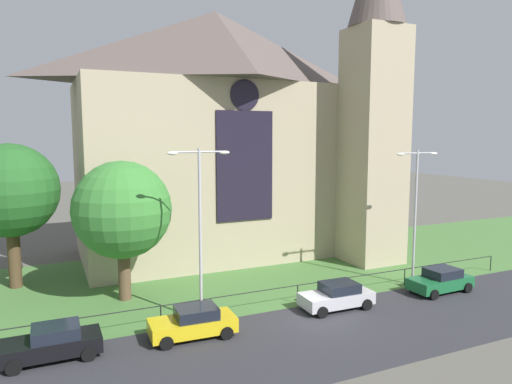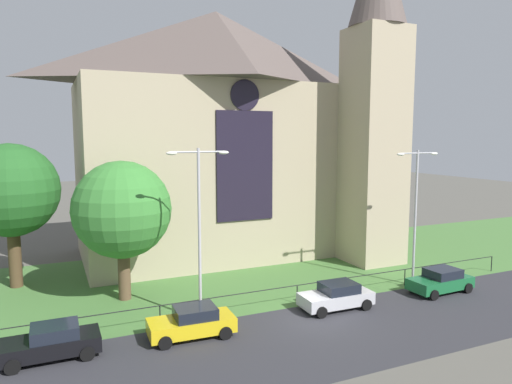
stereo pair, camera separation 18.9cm
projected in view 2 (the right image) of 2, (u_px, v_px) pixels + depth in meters
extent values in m
plane|color=#56544C|center=(243.00, 271.00, 34.25)|extent=(160.00, 160.00, 0.00)
cube|color=#2D2D33|center=(335.00, 333.00, 23.37)|extent=(120.00, 8.00, 0.01)
cube|color=#477538|center=(254.00, 278.00, 32.43)|extent=(120.00, 20.00, 0.01)
cube|color=tan|center=(217.00, 170.00, 39.43)|extent=(22.00, 12.00, 14.00)
pyramid|color=#594C47|center=(216.00, 49.00, 38.25)|extent=(22.00, 12.00, 6.00)
cube|color=black|center=(245.00, 166.00, 33.87)|extent=(4.40, 0.16, 8.00)
cylinder|color=black|center=(245.00, 95.00, 33.26)|extent=(2.20, 0.15, 2.20)
cube|color=tan|center=(374.00, 148.00, 36.00)|extent=(4.00, 4.00, 18.00)
cylinder|color=black|center=(297.00, 285.00, 27.46)|extent=(32.63, 0.05, 0.05)
cylinder|color=black|center=(160.00, 316.00, 24.21)|extent=(0.06, 0.07, 1.10)
cylinder|color=black|center=(297.00, 294.00, 27.53)|extent=(0.06, 0.07, 1.10)
cylinder|color=black|center=(405.00, 277.00, 30.84)|extent=(0.07, 0.07, 1.10)
cylinder|color=black|center=(492.00, 264.00, 34.15)|extent=(0.06, 0.07, 1.10)
cylinder|color=#4C3823|center=(15.00, 256.00, 30.43)|extent=(0.80, 0.80, 4.15)
sphere|color=#235B23|center=(11.00, 190.00, 29.91)|extent=(6.05, 6.05, 6.05)
cylinder|color=brown|center=(124.00, 272.00, 28.14)|extent=(0.74, 0.74, 3.34)
sphere|color=#387F33|center=(122.00, 209.00, 27.69)|extent=(5.83, 5.83, 5.83)
cylinder|color=#B2B2B7|center=(199.00, 236.00, 24.52)|extent=(0.16, 0.16, 9.26)
cylinder|color=#B2B2B7|center=(185.00, 152.00, 23.72)|extent=(1.40, 0.10, 0.10)
cylinder|color=#B2B2B7|center=(211.00, 152.00, 24.28)|extent=(1.40, 0.10, 0.10)
ellipsoid|color=white|center=(172.00, 153.00, 23.44)|extent=(0.57, 0.26, 0.20)
ellipsoid|color=white|center=(224.00, 152.00, 24.57)|extent=(0.57, 0.26, 0.20)
cylinder|color=#B2B2B7|center=(415.00, 219.00, 30.52)|extent=(0.16, 0.16, 8.98)
cylinder|color=#B2B2B7|center=(409.00, 153.00, 29.73)|extent=(1.40, 0.10, 0.10)
cylinder|color=#B2B2B7|center=(426.00, 153.00, 30.30)|extent=(1.40, 0.10, 0.10)
ellipsoid|color=white|center=(401.00, 154.00, 29.45)|extent=(0.57, 0.26, 0.20)
ellipsoid|color=white|center=(434.00, 154.00, 30.59)|extent=(0.57, 0.26, 0.20)
cube|color=black|center=(51.00, 345.00, 20.68)|extent=(4.20, 1.81, 0.70)
cube|color=black|center=(55.00, 331.00, 20.68)|extent=(2.00, 1.60, 0.55)
cylinder|color=black|center=(12.00, 367.00, 19.30)|extent=(0.64, 0.22, 0.64)
cylinder|color=black|center=(15.00, 349.00, 20.93)|extent=(0.64, 0.22, 0.64)
cylinder|color=black|center=(87.00, 354.00, 20.49)|extent=(0.64, 0.22, 0.64)
cylinder|color=black|center=(85.00, 338.00, 22.12)|extent=(0.64, 0.22, 0.64)
cube|color=gold|center=(191.00, 325.00, 22.90)|extent=(4.27, 1.98, 0.70)
cube|color=black|center=(195.00, 312.00, 22.90)|extent=(2.07, 1.68, 0.55)
cylinder|color=black|center=(165.00, 343.00, 21.56)|extent=(0.65, 0.25, 0.64)
cylinder|color=black|center=(158.00, 328.00, 23.22)|extent=(0.65, 0.25, 0.64)
cylinder|color=black|center=(226.00, 333.00, 22.64)|extent=(0.65, 0.25, 0.64)
cylinder|color=black|center=(215.00, 320.00, 24.30)|extent=(0.65, 0.25, 0.64)
cube|color=#B7B7BC|center=(336.00, 298.00, 26.67)|extent=(4.24, 1.88, 0.70)
cube|color=black|center=(339.00, 287.00, 26.68)|extent=(2.03, 1.64, 0.55)
cylinder|color=black|center=(322.00, 312.00, 25.31)|extent=(0.64, 0.23, 0.64)
cylinder|color=black|center=(306.00, 302.00, 26.96)|extent=(0.64, 0.23, 0.64)
cylinder|color=black|center=(366.00, 305.00, 26.45)|extent=(0.64, 0.23, 0.64)
cylinder|color=black|center=(348.00, 295.00, 28.10)|extent=(0.64, 0.23, 0.64)
cube|color=#196033|center=(440.00, 283.00, 29.50)|extent=(4.26, 1.94, 0.70)
cube|color=black|center=(443.00, 273.00, 29.51)|extent=(2.05, 1.66, 0.55)
cylinder|color=black|center=(434.00, 295.00, 28.09)|extent=(0.65, 0.24, 0.64)
cylinder|color=black|center=(412.00, 286.00, 29.69)|extent=(0.65, 0.24, 0.64)
cylinder|color=black|center=(468.00, 288.00, 29.37)|extent=(0.65, 0.24, 0.64)
cylinder|color=black|center=(445.00, 280.00, 30.97)|extent=(0.65, 0.24, 0.64)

